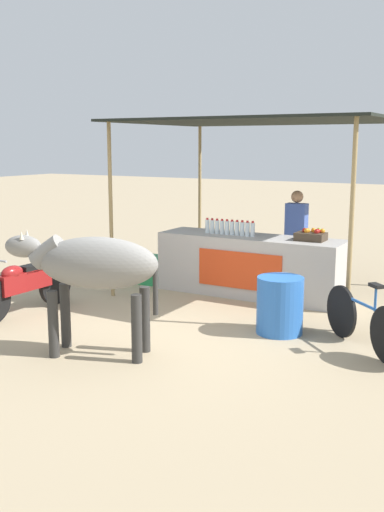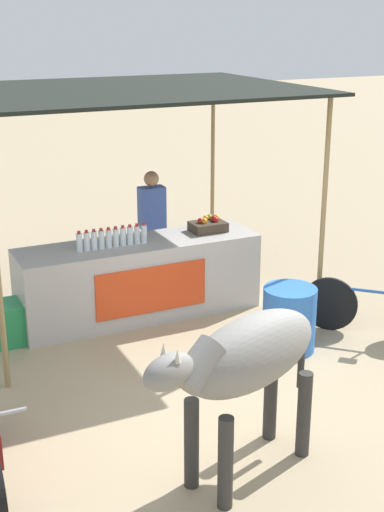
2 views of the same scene
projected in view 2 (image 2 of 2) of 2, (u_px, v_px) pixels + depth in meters
name	position (u px, v px, depth m)	size (l,w,h in m)	color
ground_plane	(220.00, 394.00, 7.11)	(60.00, 60.00, 0.00)	tan
stall_counter	(140.00, 279.00, 8.84)	(3.00, 0.82, 0.96)	#B2ADA8
stall_awning	(126.00, 98.00, 8.40)	(4.20, 3.20, 2.77)	black
water_bottle_row	(112.00, 238.00, 8.47)	(0.88, 0.07, 0.25)	silver
fruit_crate	(208.00, 225.00, 9.11)	(0.44, 0.32, 0.18)	#3F3326
vendor_behind_counter	(152.00, 230.00, 9.56)	(0.34, 0.22, 1.65)	#383842
cooler_box	(3.00, 324.00, 8.14)	(0.60, 0.44, 0.48)	#268C4C
water_barrel	(289.00, 319.00, 7.95)	(0.60, 0.60, 0.74)	blue
cow	(246.00, 360.00, 5.57)	(1.83, 0.96, 1.44)	gray
bicycle_leaning	(373.00, 308.00, 8.31)	(1.22, 1.18, 0.85)	black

